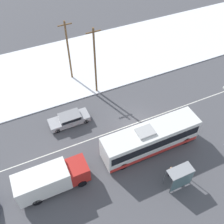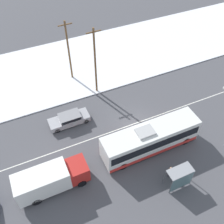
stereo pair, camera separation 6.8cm
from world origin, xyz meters
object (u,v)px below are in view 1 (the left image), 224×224
sedan_car (69,119)px  pedestrian_at_stop (171,171)px  box_truck (51,179)px  utility_pole_snowlot (68,51)px  bus_shelter (181,177)px  utility_pole_roadside (95,62)px  city_bus (150,139)px

sedan_car → pedestrian_at_stop: 12.92m
box_truck → utility_pole_snowlot: size_ratio=0.80×
bus_shelter → utility_pole_snowlot: bearing=101.7°
utility_pole_roadside → sedan_car: bearing=-142.4°
city_bus → utility_pole_snowlot: bearing=104.3°
bus_shelter → box_truck: bearing=156.4°
city_bus → pedestrian_at_stop: city_bus is taller
city_bus → bus_shelter: bearing=-86.2°
bus_shelter → city_bus: bearing=93.8°
bus_shelter → utility_pole_snowlot: 20.74m
bus_shelter → utility_pole_roadside: size_ratio=0.27×
box_truck → sedan_car: bearing=60.4°
sedan_car → utility_pole_roadside: bearing=-142.4°
utility_pole_snowlot → pedestrian_at_stop: bearing=-78.1°
box_truck → pedestrian_at_stop: box_truck is taller
pedestrian_at_stop → utility_pole_snowlot: (-3.96, 18.85, 3.54)m
bus_shelter → utility_pole_snowlot: size_ratio=0.29×
box_truck → utility_pole_roadside: (9.18, 11.15, 3.26)m
city_bus → box_truck: city_bus is taller
city_bus → utility_pole_snowlot: utility_pole_snowlot is taller
sedan_car → utility_pole_snowlot: 9.27m
pedestrian_at_stop → utility_pole_snowlot: utility_pole_snowlot is taller
utility_pole_snowlot → city_bus: bearing=-75.7°
sedan_car → bus_shelter: bus_shelter is taller
utility_pole_roadside → utility_pole_snowlot: size_ratio=1.08×
box_truck → pedestrian_at_stop: (11.05, -3.65, -0.62)m
utility_pole_snowlot → utility_pole_roadside: bearing=-62.7°
sedan_car → utility_pole_snowlot: bearing=-110.4°
box_truck → utility_pole_roadside: 14.81m
box_truck → sedan_car: 8.39m
pedestrian_at_stop → city_bus: bearing=92.1°
utility_pole_roadside → utility_pole_snowlot: (-2.09, 4.05, -0.34)m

